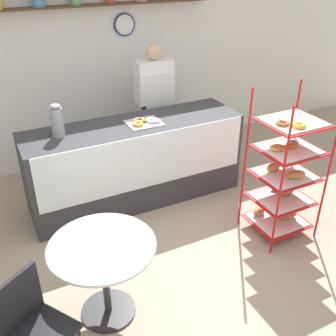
{
  "coord_description": "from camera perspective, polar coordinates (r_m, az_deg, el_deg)",
  "views": [
    {
      "loc": [
        -1.48,
        -2.49,
        2.67
      ],
      "look_at": [
        0.0,
        0.45,
        0.83
      ],
      "focal_mm": 42.0,
      "sensor_mm": 36.0,
      "label": 1
    }
  ],
  "objects": [
    {
      "name": "ground_plane",
      "position": [
        3.94,
        3.05,
        -13.49
      ],
      "size": [
        14.0,
        14.0,
        0.0
      ],
      "primitive_type": "plane",
      "color": "gray"
    },
    {
      "name": "back_wall",
      "position": [
        5.46,
        -10.52,
        14.92
      ],
      "size": [
        10.0,
        0.3,
        2.7
      ],
      "color": "white",
      "rests_on": "ground_plane"
    },
    {
      "name": "display_counter",
      "position": [
        4.61,
        -4.69,
        0.85
      ],
      "size": [
        2.49,
        0.71,
        0.97
      ],
      "color": "#333338",
      "rests_on": "ground_plane"
    },
    {
      "name": "pastry_rack",
      "position": [
        4.11,
        16.45,
        -0.91
      ],
      "size": [
        0.61,
        0.56,
        1.56
      ],
      "color": "#B71414",
      "rests_on": "ground_plane"
    },
    {
      "name": "person_worker",
      "position": [
        5.15,
        -1.97,
        9.22
      ],
      "size": [
        0.47,
        0.23,
        1.68
      ],
      "color": "#282833",
      "rests_on": "ground_plane"
    },
    {
      "name": "cafe_table",
      "position": [
        3.17,
        -9.34,
        -13.31
      ],
      "size": [
        0.83,
        0.83,
        0.72
      ],
      "color": "#262628",
      "rests_on": "ground_plane"
    },
    {
      "name": "cafe_chair",
      "position": [
        2.92,
        -19.23,
        -20.19
      ],
      "size": [
        0.53,
        0.53,
        0.86
      ],
      "rotation": [
        0.0,
        0.0,
        6.87
      ],
      "color": "black",
      "rests_on": "ground_plane"
    },
    {
      "name": "coffee_carafe",
      "position": [
        4.18,
        -15.8,
        6.63
      ],
      "size": [
        0.13,
        0.13,
        0.35
      ],
      "color": "gray",
      "rests_on": "display_counter"
    },
    {
      "name": "donut_tray_counter",
      "position": [
        4.39,
        -3.57,
        6.68
      ],
      "size": [
        0.38,
        0.32,
        0.04
      ],
      "color": "silver",
      "rests_on": "display_counter"
    }
  ]
}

